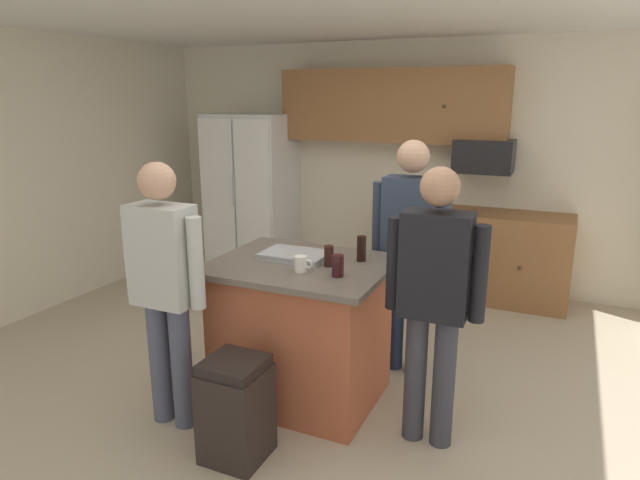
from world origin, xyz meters
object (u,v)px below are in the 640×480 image
at_px(person_guest_right, 164,280).
at_px(glass_pilsner, 329,256).
at_px(microwave_over_range, 484,156).
at_px(kitchen_island, 302,330).
at_px(mug_ceramic_white, 301,264).
at_px(person_host_foreground, 410,242).
at_px(person_guest_by_door, 434,291).
at_px(refrigerator, 252,193).
at_px(tumbler_amber, 338,266).
at_px(trash_bin, 236,409).
at_px(serving_tray, 295,255).
at_px(glass_short_whisky, 361,249).

xyz_separation_m(person_guest_right, glass_pilsner, (0.80, 0.63, 0.08)).
bearing_deg(glass_pilsner, microwave_over_range, 77.40).
bearing_deg(person_guest_right, kitchen_island, -0.00).
bearing_deg(mug_ceramic_white, person_host_foreground, 61.16).
distance_m(person_guest_right, person_guest_by_door, 1.59).
distance_m(refrigerator, person_guest_by_door, 3.76).
relative_size(kitchen_island, person_guest_right, 0.69).
distance_m(kitchen_island, glass_pilsner, 0.58).
xyz_separation_m(person_guest_right, tumbler_amber, (0.93, 0.47, 0.08)).
height_order(mug_ceramic_white, trash_bin, mug_ceramic_white).
bearing_deg(person_guest_by_door, tumbler_amber, 10.21).
bearing_deg(person_guest_by_door, mug_ceramic_white, 10.60).
relative_size(microwave_over_range, trash_bin, 0.92).
bearing_deg(glass_pilsner, person_host_foreground, 62.36).
xyz_separation_m(kitchen_island, glass_pilsner, (0.20, 0.00, 0.55)).
bearing_deg(refrigerator, person_guest_by_door, -42.89).
height_order(serving_tray, trash_bin, serving_tray).
height_order(microwave_over_range, glass_pilsner, microwave_over_range).
bearing_deg(person_guest_by_door, kitchen_island, -0.00).
distance_m(kitchen_island, tumbler_amber, 0.65).
height_order(refrigerator, person_host_foreground, refrigerator).
distance_m(tumbler_amber, glass_pilsner, 0.21).
relative_size(refrigerator, glass_short_whisky, 10.79).
xyz_separation_m(glass_short_whisky, mug_ceramic_white, (-0.26, -0.37, -0.03)).
bearing_deg(glass_short_whisky, refrigerator, 134.65).
height_order(person_guest_right, person_guest_by_door, person_guest_right).
xyz_separation_m(tumbler_amber, mug_ceramic_white, (-0.24, -0.01, -0.02)).
xyz_separation_m(microwave_over_range, tumbler_amber, (-0.44, -2.69, -0.41)).
xyz_separation_m(person_guest_right, glass_short_whisky, (0.95, 0.82, 0.09)).
xyz_separation_m(refrigerator, kitchen_island, (1.84, -2.41, -0.42)).
xyz_separation_m(person_host_foreground, serving_tray, (-0.62, -0.59, -0.02)).
xyz_separation_m(microwave_over_range, trash_bin, (-0.81, -3.28, -1.15)).
height_order(person_guest_right, person_host_foreground, person_host_foreground).
bearing_deg(person_guest_by_door, person_host_foreground, -56.51).
bearing_deg(kitchen_island, person_host_foreground, 50.87).
bearing_deg(person_host_foreground, refrigerator, -87.06).
xyz_separation_m(serving_tray, trash_bin, (0.03, -0.83, -0.69)).
bearing_deg(tumbler_amber, kitchen_island, 154.19).
bearing_deg(trash_bin, serving_tray, 92.25).
height_order(refrigerator, person_guest_right, refrigerator).
xyz_separation_m(microwave_over_range, kitchen_island, (-0.76, -2.53, -0.96)).
bearing_deg(mug_ceramic_white, refrigerator, 126.71).
bearing_deg(serving_tray, tumbler_amber, -29.71).
height_order(tumbler_amber, trash_bin, tumbler_amber).
xyz_separation_m(kitchen_island, trash_bin, (-0.05, -0.75, -0.19)).
height_order(refrigerator, glass_pilsner, refrigerator).
bearing_deg(glass_short_whisky, person_guest_by_door, -31.30).
height_order(microwave_over_range, person_guest_right, person_guest_right).
bearing_deg(person_host_foreground, serving_tray, -7.23).
bearing_deg(microwave_over_range, serving_tray, -108.88).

